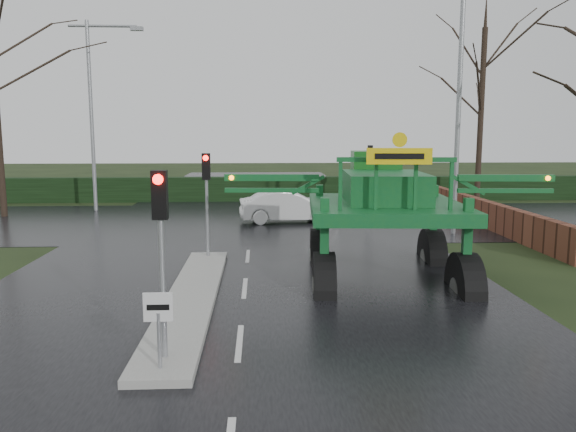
{
  "coord_description": "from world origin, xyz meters",
  "views": [
    {
      "loc": [
        0.43,
        -10.74,
        4.15
      ],
      "look_at": [
        1.16,
        3.87,
        2.0
      ],
      "focal_mm": 35.0,
      "sensor_mm": 36.0,
      "label": 1
    }
  ],
  "objects_px": {
    "keep_left_sign": "(159,318)",
    "crop_sprayer": "(324,198)",
    "traffic_signal_near": "(161,224)",
    "traffic_signal_mid": "(206,182)",
    "traffic_signal_far": "(370,162)",
    "white_sedan": "(288,222)",
    "street_light_right": "(452,88)",
    "street_light_left_far": "(96,99)"
  },
  "relations": [
    {
      "from": "crop_sprayer",
      "to": "keep_left_sign",
      "type": "bearing_deg",
      "value": -118.15
    },
    {
      "from": "traffic_signal_near",
      "to": "traffic_signal_far",
      "type": "xyz_separation_m",
      "value": [
        7.8,
        21.02,
        0.0
      ]
    },
    {
      "from": "traffic_signal_mid",
      "to": "crop_sprayer",
      "type": "relative_size",
      "value": 0.38
    },
    {
      "from": "white_sedan",
      "to": "traffic_signal_mid",
      "type": "bearing_deg",
      "value": 154.53
    },
    {
      "from": "crop_sprayer",
      "to": "street_light_left_far",
      "type": "bearing_deg",
      "value": 126.78
    },
    {
      "from": "crop_sprayer",
      "to": "traffic_signal_near",
      "type": "bearing_deg",
      "value": -120.63
    },
    {
      "from": "traffic_signal_far",
      "to": "street_light_left_far",
      "type": "distance_m",
      "value": 15.08
    },
    {
      "from": "traffic_signal_near",
      "to": "white_sedan",
      "type": "xyz_separation_m",
      "value": [
        3.06,
        16.38,
        -2.59
      ]
    },
    {
      "from": "crop_sprayer",
      "to": "traffic_signal_mid",
      "type": "bearing_deg",
      "value": 138.28
    },
    {
      "from": "keep_left_sign",
      "to": "white_sedan",
      "type": "xyz_separation_m",
      "value": [
        3.06,
        16.87,
        -1.06
      ]
    },
    {
      "from": "traffic_signal_mid",
      "to": "crop_sprayer",
      "type": "xyz_separation_m",
      "value": [
        3.44,
        -3.52,
        -0.12
      ]
    },
    {
      "from": "traffic_signal_far",
      "to": "street_light_left_far",
      "type": "bearing_deg",
      "value": 0.03
    },
    {
      "from": "traffic_signal_far",
      "to": "white_sedan",
      "type": "bearing_deg",
      "value": 44.33
    },
    {
      "from": "keep_left_sign",
      "to": "traffic_signal_near",
      "type": "xyz_separation_m",
      "value": [
        0.0,
        0.49,
        1.53
      ]
    },
    {
      "from": "traffic_signal_far",
      "to": "white_sedan",
      "type": "relative_size",
      "value": 0.77
    },
    {
      "from": "traffic_signal_near",
      "to": "white_sedan",
      "type": "relative_size",
      "value": 0.77
    },
    {
      "from": "keep_left_sign",
      "to": "traffic_signal_mid",
      "type": "distance_m",
      "value": 9.12
    },
    {
      "from": "keep_left_sign",
      "to": "street_light_right",
      "type": "xyz_separation_m",
      "value": [
        9.49,
        13.5,
        4.93
      ]
    },
    {
      "from": "keep_left_sign",
      "to": "street_light_right",
      "type": "distance_m",
      "value": 17.23
    },
    {
      "from": "street_light_right",
      "to": "crop_sprayer",
      "type": "relative_size",
      "value": 1.07
    },
    {
      "from": "traffic_signal_near",
      "to": "traffic_signal_far",
      "type": "relative_size",
      "value": 1.0
    },
    {
      "from": "keep_left_sign",
      "to": "street_light_left_far",
      "type": "bearing_deg",
      "value": 107.78
    },
    {
      "from": "traffic_signal_far",
      "to": "crop_sprayer",
      "type": "bearing_deg",
      "value": 74.78
    },
    {
      "from": "traffic_signal_mid",
      "to": "crop_sprayer",
      "type": "bearing_deg",
      "value": -45.71
    },
    {
      "from": "white_sedan",
      "to": "keep_left_sign",
      "type": "bearing_deg",
      "value": 165.46
    },
    {
      "from": "traffic_signal_near",
      "to": "white_sedan",
      "type": "distance_m",
      "value": 16.86
    },
    {
      "from": "keep_left_sign",
      "to": "traffic_signal_mid",
      "type": "xyz_separation_m",
      "value": [
        0.0,
        8.99,
        1.53
      ]
    },
    {
      "from": "keep_left_sign",
      "to": "traffic_signal_near",
      "type": "relative_size",
      "value": 0.38
    },
    {
      "from": "traffic_signal_mid",
      "to": "traffic_signal_far",
      "type": "xyz_separation_m",
      "value": [
        7.8,
        12.52,
        0.0
      ]
    },
    {
      "from": "keep_left_sign",
      "to": "crop_sprayer",
      "type": "distance_m",
      "value": 6.61
    },
    {
      "from": "keep_left_sign",
      "to": "street_light_left_far",
      "type": "distance_m",
      "value": 23.11
    },
    {
      "from": "keep_left_sign",
      "to": "crop_sprayer",
      "type": "bearing_deg",
      "value": 57.87
    },
    {
      "from": "street_light_left_far",
      "to": "crop_sprayer",
      "type": "distance_m",
      "value": 19.39
    },
    {
      "from": "traffic_signal_near",
      "to": "traffic_signal_mid",
      "type": "bearing_deg",
      "value": 90.0
    },
    {
      "from": "white_sedan",
      "to": "street_light_right",
      "type": "bearing_deg",
      "value": -121.93
    },
    {
      "from": "keep_left_sign",
      "to": "traffic_signal_far",
      "type": "xyz_separation_m",
      "value": [
        7.8,
        21.51,
        1.53
      ]
    },
    {
      "from": "crop_sprayer",
      "to": "traffic_signal_far",
      "type": "bearing_deg",
      "value": 78.76
    },
    {
      "from": "traffic_signal_near",
      "to": "street_light_left_far",
      "type": "relative_size",
      "value": 0.35
    },
    {
      "from": "street_light_right",
      "to": "white_sedan",
      "type": "distance_m",
      "value": 9.42
    },
    {
      "from": "street_light_left_far",
      "to": "white_sedan",
      "type": "bearing_deg",
      "value": -24.93
    },
    {
      "from": "keep_left_sign",
      "to": "traffic_signal_mid",
      "type": "bearing_deg",
      "value": 90.0
    },
    {
      "from": "traffic_signal_far",
      "to": "street_light_right",
      "type": "bearing_deg",
      "value": 101.95
    }
  ]
}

